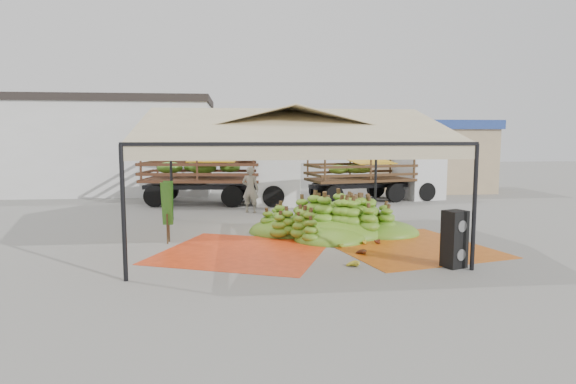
{
  "coord_description": "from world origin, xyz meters",
  "views": [
    {
      "loc": [
        -1.59,
        -14.62,
        3.14
      ],
      "look_at": [
        0.2,
        1.5,
        1.3
      ],
      "focal_mm": 30.0,
      "sensor_mm": 36.0,
      "label": 1
    }
  ],
  "objects": [
    {
      "name": "tarp_right",
      "position": [
        3.37,
        -1.48,
        0.01
      ],
      "size": [
        5.01,
        5.16,
        0.01
      ],
      "primitive_type": "cube",
      "rotation": [
        0.0,
        0.0,
        0.24
      ],
      "color": "#C76112",
      "rests_on": "ground"
    },
    {
      "name": "tarp_left",
      "position": [
        -1.4,
        -1.55,
        0.01
      ],
      "size": [
        5.47,
        5.35,
        0.01
      ],
      "primitive_type": "cube",
      "rotation": [
        0.0,
        0.0,
        -0.38
      ],
      "color": "#E84215",
      "rests_on": "ground"
    },
    {
      "name": "building_tan",
      "position": [
        10.0,
        13.0,
        2.07
      ],
      "size": [
        6.3,
        5.3,
        4.1
      ],
      "color": "tan",
      "rests_on": "ground"
    },
    {
      "name": "hand_yellow_b",
      "position": [
        1.2,
        -3.49,
        0.11
      ],
      "size": [
        0.63,
        0.62,
        0.22
      ],
      "primitive_type": "ellipsoid",
      "rotation": [
        0.0,
        0.0,
        0.66
      ],
      "color": "gold",
      "rests_on": "ground"
    },
    {
      "name": "hand_red_b",
      "position": [
        1.72,
        -2.29,
        0.1
      ],
      "size": [
        0.58,
        0.55,
        0.21
      ],
      "primitive_type": "ellipsoid",
      "rotation": [
        0.0,
        0.0,
        0.53
      ],
      "color": "#532B13",
      "rests_on": "ground"
    },
    {
      "name": "canopy_tent",
      "position": [
        0.0,
        0.0,
        3.3
      ],
      "size": [
        8.1,
        8.1,
        4.0
      ],
      "color": "black",
      "rests_on": "ground"
    },
    {
      "name": "speaker_stack",
      "position": [
        3.68,
        -3.7,
        0.7
      ],
      "size": [
        0.63,
        0.6,
        1.39
      ],
      "rotation": [
        0.0,
        0.0,
        0.39
      ],
      "color": "black",
      "rests_on": "ground"
    },
    {
      "name": "building_white",
      "position": [
        -10.0,
        14.0,
        2.71
      ],
      "size": [
        14.3,
        6.3,
        5.4
      ],
      "color": "silver",
      "rests_on": "ground"
    },
    {
      "name": "vendor",
      "position": [
        -0.95,
        5.46,
        0.98
      ],
      "size": [
        0.82,
        0.67,
        1.95
      ],
      "primitive_type": "imported",
      "rotation": [
        0.0,
        0.0,
        2.82
      ],
      "color": "gray",
      "rests_on": "ground"
    },
    {
      "name": "hanging_bunches",
      "position": [
        1.8,
        1.01,
        2.62
      ],
      "size": [
        4.74,
        0.24,
        0.2
      ],
      "color": "#547D1A",
      "rests_on": "ground"
    },
    {
      "name": "ground",
      "position": [
        0.0,
        0.0,
        0.0
      ],
      "size": [
        90.0,
        90.0,
        0.0
      ],
      "primitive_type": "plane",
      "color": "slate",
      "rests_on": "ground"
    },
    {
      "name": "truck_right",
      "position": [
        5.71,
        8.89,
        1.44
      ],
      "size": [
        7.13,
        3.58,
        2.34
      ],
      "rotation": [
        0.0,
        0.0,
        0.19
      ],
      "color": "#4F2D1A",
      "rests_on": "ground"
    },
    {
      "name": "truck_left",
      "position": [
        -1.87,
        8.27,
        1.57
      ],
      "size": [
        7.67,
        3.48,
        2.54
      ],
      "rotation": [
        0.0,
        0.0,
        -0.13
      ],
      "color": "#4D2819",
      "rests_on": "ground"
    },
    {
      "name": "hand_red_a",
      "position": [
        2.51,
        -0.95,
        0.1
      ],
      "size": [
        0.56,
        0.52,
        0.21
      ],
      "primitive_type": "ellipsoid",
      "rotation": [
        0.0,
        0.0,
        -0.37
      ],
      "color": "#532913",
      "rests_on": "ground"
    },
    {
      "name": "banana_leaves",
      "position": [
        -3.53,
        -0.39,
        0.0
      ],
      "size": [
        0.96,
        1.36,
        3.7
      ],
      "primitive_type": null,
      "color": "#24671B",
      "rests_on": "ground"
    },
    {
      "name": "banana_heap",
      "position": [
        1.75,
        0.74,
        0.62
      ],
      "size": [
        6.83,
        6.09,
        1.24
      ],
      "primitive_type": "ellipsoid",
      "rotation": [
        0.0,
        0.0,
        -0.26
      ],
      "color": "#4B7A19",
      "rests_on": "ground"
    },
    {
      "name": "hand_green",
      "position": [
        1.34,
        -1.29,
        0.09
      ],
      "size": [
        0.49,
        0.45,
        0.18
      ],
      "primitive_type": "ellipsoid",
      "rotation": [
        0.0,
        0.0,
        -0.33
      ],
      "color": "#4E861C",
      "rests_on": "ground"
    },
    {
      "name": "hand_yellow_a",
      "position": [
        2.08,
        -1.02,
        0.1
      ],
      "size": [
        0.43,
        0.35,
        0.19
      ],
      "primitive_type": "ellipsoid",
      "rotation": [
        0.0,
        0.0,
        -0.0
      ],
      "color": "gold",
      "rests_on": "ground"
    }
  ]
}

